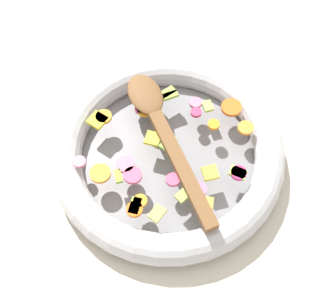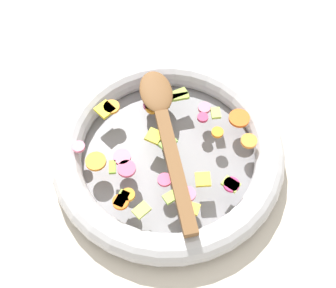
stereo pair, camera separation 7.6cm
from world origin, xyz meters
name	(u,v)px [view 2 (the right image)]	position (x,y,z in m)	size (l,w,h in m)	color
ground_plane	(168,159)	(0.00, 0.00, 0.00)	(4.00, 4.00, 0.00)	beige
skillet	(168,153)	(0.00, 0.00, 0.02)	(0.39, 0.39, 0.05)	slate
chopped_vegetables	(164,145)	(-0.01, 0.00, 0.05)	(0.31, 0.28, 0.01)	orange
wooden_spoon	(165,128)	(-0.01, 0.02, 0.06)	(0.13, 0.31, 0.01)	brown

